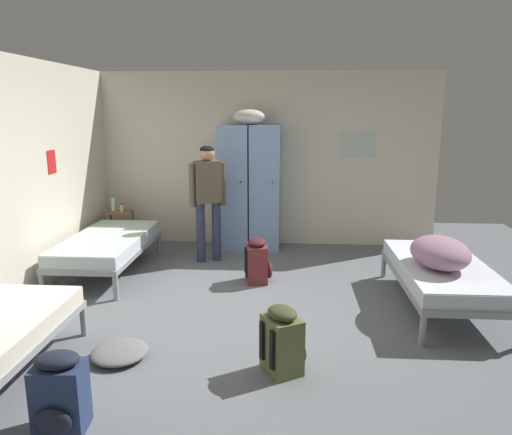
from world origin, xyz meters
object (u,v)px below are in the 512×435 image
at_px(shelf_unit, 119,226).
at_px(lotion_bottle, 122,208).
at_px(bed_right, 442,273).
at_px(water_bottle, 113,204).
at_px(backpack_olive, 283,341).
at_px(backpack_navy, 60,395).
at_px(bed_left_rear, 107,244).
at_px(bedding_heap, 440,252).
at_px(clothes_pile_grey, 120,352).
at_px(backpack_maroon, 258,261).
at_px(locker_bank, 250,185).
at_px(person_traveler, 208,193).

bearing_deg(shelf_unit, lotion_bottle, -29.74).
relative_size(shelf_unit, bed_right, 0.30).
distance_m(water_bottle, lotion_bottle, 0.17).
xyz_separation_m(water_bottle, backpack_olive, (2.61, -3.45, -0.42)).
bearing_deg(backpack_navy, bed_left_rear, 105.10).
bearing_deg(bedding_heap, bed_right, 60.09).
height_order(water_bottle, clothes_pile_grey, water_bottle).
distance_m(bed_right, lotion_bottle, 4.57).
xyz_separation_m(bed_right, water_bottle, (-4.27, 2.03, 0.30)).
bearing_deg(clothes_pile_grey, lotion_bottle, 108.12).
xyz_separation_m(water_bottle, lotion_bottle, (0.15, -0.06, -0.05)).
xyz_separation_m(bed_right, backpack_maroon, (-1.99, 0.64, -0.12)).
bearing_deg(backpack_olive, bedding_heap, 39.27).
relative_size(water_bottle, backpack_olive, 0.44).
bearing_deg(lotion_bottle, bed_left_rear, -80.79).
relative_size(water_bottle, clothes_pile_grey, 0.48).
distance_m(locker_bank, backpack_olive, 3.68).
distance_m(backpack_olive, clothes_pile_grey, 1.41).
distance_m(bed_left_rear, backpack_maroon, 1.96).
relative_size(bed_left_rear, person_traveler, 1.19).
relative_size(shelf_unit, person_traveler, 0.36).
xyz_separation_m(backpack_olive, backpack_navy, (-1.43, -0.85, 0.00)).
bearing_deg(bedding_heap, backpack_olive, -140.73).
distance_m(shelf_unit, clothes_pile_grey, 3.52).
bearing_deg(backpack_navy, locker_bank, 78.73).
xyz_separation_m(bedding_heap, clothes_pile_grey, (-2.96, -1.17, -0.59)).
bearing_deg(bed_left_rear, bedding_heap, -14.48).
xyz_separation_m(locker_bank, backpack_navy, (-0.88, -4.42, -0.71)).
bearing_deg(backpack_maroon, bed_right, -17.82).
bearing_deg(locker_bank, bed_left_rear, -143.34).
bearing_deg(lotion_bottle, bedding_heap, -27.55).
relative_size(bedding_heap, backpack_navy, 1.48).
bearing_deg(shelf_unit, backpack_maroon, -31.90).
xyz_separation_m(locker_bank, person_traveler, (-0.51, -0.70, -0.00)).
bearing_deg(locker_bank, backpack_maroon, -81.68).
height_order(locker_bank, person_traveler, locker_bank).
bearing_deg(person_traveler, water_bottle, 159.32).
height_order(bedding_heap, person_traveler, person_traveler).
xyz_separation_m(bed_left_rear, water_bottle, (-0.33, 1.17, 0.30)).
bearing_deg(lotion_bottle, shelf_unit, 150.26).
height_order(person_traveler, backpack_olive, person_traveler).
bearing_deg(lotion_bottle, backpack_olive, -54.06).
xyz_separation_m(bedding_heap, backpack_navy, (-3.01, -2.14, -0.38)).
height_order(bedding_heap, backpack_navy, bedding_heap).
xyz_separation_m(backpack_olive, clothes_pile_grey, (-1.39, 0.12, -0.21)).
height_order(backpack_maroon, clothes_pile_grey, backpack_maroon).
height_order(locker_bank, shelf_unit, locker_bank).
bearing_deg(backpack_navy, bedding_heap, 35.40).
height_order(water_bottle, backpack_olive, water_bottle).
distance_m(person_traveler, backpack_maroon, 1.30).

